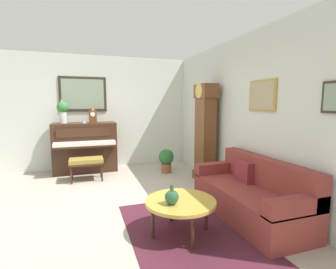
{
  "coord_description": "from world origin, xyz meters",
  "views": [
    {
      "loc": [
        4.0,
        -0.3,
        1.64
      ],
      "look_at": [
        -0.44,
        1.19,
        1.05
      ],
      "focal_mm": 26.85,
      "sensor_mm": 36.0,
      "label": 1
    }
  ],
  "objects_px": {
    "piano_bench": "(86,162)",
    "flower_vase": "(63,110)",
    "grandfather_clock": "(205,135)",
    "coffee_table": "(181,202)",
    "potted_plant": "(166,159)",
    "couch": "(251,195)",
    "green_jug": "(172,197)",
    "teacup": "(84,122)",
    "piano": "(85,147)",
    "mantel_clock": "(93,115)"
  },
  "relations": [
    {
      "from": "grandfather_clock",
      "to": "flower_vase",
      "type": "xyz_separation_m",
      "value": [
        -1.55,
        -2.84,
        0.52
      ]
    },
    {
      "from": "piano",
      "to": "flower_vase",
      "type": "relative_size",
      "value": 2.48
    },
    {
      "from": "grandfather_clock",
      "to": "green_jug",
      "type": "xyz_separation_m",
      "value": [
        1.99,
        -1.44,
        -0.44
      ]
    },
    {
      "from": "coffee_table",
      "to": "teacup",
      "type": "distance_m",
      "value": 3.6
    },
    {
      "from": "green_jug",
      "to": "potted_plant",
      "type": "height_order",
      "value": "green_jug"
    },
    {
      "from": "piano",
      "to": "couch",
      "type": "bearing_deg",
      "value": 34.17
    },
    {
      "from": "piano_bench",
      "to": "flower_vase",
      "type": "xyz_separation_m",
      "value": [
        -0.78,
        -0.46,
        1.08
      ]
    },
    {
      "from": "coffee_table",
      "to": "mantel_clock",
      "type": "xyz_separation_m",
      "value": [
        -3.45,
        -0.9,
        0.93
      ]
    },
    {
      "from": "coffee_table",
      "to": "mantel_clock",
      "type": "relative_size",
      "value": 2.32
    },
    {
      "from": "grandfather_clock",
      "to": "couch",
      "type": "height_order",
      "value": "grandfather_clock"
    },
    {
      "from": "teacup",
      "to": "green_jug",
      "type": "bearing_deg",
      "value": 15.55
    },
    {
      "from": "piano_bench",
      "to": "flower_vase",
      "type": "distance_m",
      "value": 1.41
    },
    {
      "from": "grandfather_clock",
      "to": "potted_plant",
      "type": "relative_size",
      "value": 3.62
    },
    {
      "from": "piano_bench",
      "to": "teacup",
      "type": "xyz_separation_m",
      "value": [
        -0.67,
        -0.02,
        0.79
      ]
    },
    {
      "from": "piano",
      "to": "green_jug",
      "type": "height_order",
      "value": "piano"
    },
    {
      "from": "teacup",
      "to": "green_jug",
      "type": "distance_m",
      "value": 3.61
    },
    {
      "from": "coffee_table",
      "to": "teacup",
      "type": "xyz_separation_m",
      "value": [
        -3.34,
        -1.1,
        0.79
      ]
    },
    {
      "from": "grandfather_clock",
      "to": "green_jug",
      "type": "bearing_deg",
      "value": -35.9
    },
    {
      "from": "piano_bench",
      "to": "coffee_table",
      "type": "relative_size",
      "value": 0.8
    },
    {
      "from": "flower_vase",
      "to": "potted_plant",
      "type": "distance_m",
      "value": 2.64
    },
    {
      "from": "teacup",
      "to": "couch",
      "type": "bearing_deg",
      "value": 35.22
    },
    {
      "from": "teacup",
      "to": "green_jug",
      "type": "height_order",
      "value": "teacup"
    },
    {
      "from": "couch",
      "to": "teacup",
      "type": "distance_m",
      "value": 4.0
    },
    {
      "from": "teacup",
      "to": "potted_plant",
      "type": "distance_m",
      "value": 2.1
    },
    {
      "from": "mantel_clock",
      "to": "green_jug",
      "type": "distance_m",
      "value": 3.71
    },
    {
      "from": "grandfather_clock",
      "to": "flower_vase",
      "type": "height_order",
      "value": "grandfather_clock"
    },
    {
      "from": "piano",
      "to": "mantel_clock",
      "type": "relative_size",
      "value": 3.79
    },
    {
      "from": "piano",
      "to": "coffee_table",
      "type": "bearing_deg",
      "value": 17.54
    },
    {
      "from": "piano",
      "to": "grandfather_clock",
      "type": "bearing_deg",
      "value": 56.91
    },
    {
      "from": "piano",
      "to": "potted_plant",
      "type": "xyz_separation_m",
      "value": [
        0.72,
        1.8,
        -0.27
      ]
    },
    {
      "from": "teacup",
      "to": "flower_vase",
      "type": "bearing_deg",
      "value": -104.47
    },
    {
      "from": "grandfather_clock",
      "to": "coffee_table",
      "type": "relative_size",
      "value": 2.31
    },
    {
      "from": "piano_bench",
      "to": "couch",
      "type": "bearing_deg",
      "value": 41.59
    },
    {
      "from": "piano_bench",
      "to": "teacup",
      "type": "relative_size",
      "value": 6.03
    },
    {
      "from": "potted_plant",
      "to": "grandfather_clock",
      "type": "bearing_deg",
      "value": 35.16
    },
    {
      "from": "couch",
      "to": "piano",
      "type": "bearing_deg",
      "value": -145.83
    },
    {
      "from": "mantel_clock",
      "to": "green_jug",
      "type": "xyz_separation_m",
      "value": [
        3.54,
        0.75,
        -0.82
      ]
    },
    {
      "from": "piano",
      "to": "flower_vase",
      "type": "distance_m",
      "value": 1.0
    },
    {
      "from": "couch",
      "to": "mantel_clock",
      "type": "relative_size",
      "value": 5.0
    },
    {
      "from": "grandfather_clock",
      "to": "teacup",
      "type": "height_order",
      "value": "grandfather_clock"
    },
    {
      "from": "piano",
      "to": "piano_bench",
      "type": "xyz_separation_m",
      "value": [
        0.79,
        0.01,
        -0.19
      ]
    },
    {
      "from": "couch",
      "to": "flower_vase",
      "type": "xyz_separation_m",
      "value": [
        -3.3,
        -2.7,
        1.17
      ]
    },
    {
      "from": "coffee_table",
      "to": "piano",
      "type": "bearing_deg",
      "value": -162.46
    },
    {
      "from": "piano",
      "to": "teacup",
      "type": "distance_m",
      "value": 0.61
    },
    {
      "from": "piano",
      "to": "flower_vase",
      "type": "bearing_deg",
      "value": -89.85
    },
    {
      "from": "piano",
      "to": "couch",
      "type": "distance_m",
      "value": 4.0
    },
    {
      "from": "grandfather_clock",
      "to": "flower_vase",
      "type": "relative_size",
      "value": 3.5
    },
    {
      "from": "piano_bench",
      "to": "potted_plant",
      "type": "xyz_separation_m",
      "value": [
        -0.06,
        1.79,
        -0.08
      ]
    },
    {
      "from": "grandfather_clock",
      "to": "coffee_table",
      "type": "distance_m",
      "value": 2.36
    },
    {
      "from": "teacup",
      "to": "mantel_clock",
      "type": "bearing_deg",
      "value": 119.47
    }
  ]
}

